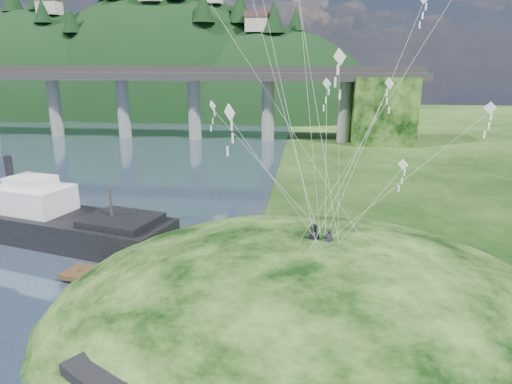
# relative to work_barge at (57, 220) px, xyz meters

# --- Properties ---
(ground) EXTENTS (320.00, 320.00, 0.00)m
(ground) POSITION_rel_work_barge_xyz_m (15.02, -12.33, -1.88)
(ground) COLOR black
(ground) RESTS_ON ground
(grass_hill) EXTENTS (36.00, 32.00, 13.00)m
(grass_hill) POSITION_rel_work_barge_xyz_m (23.02, -10.33, -3.38)
(grass_hill) COLOR black
(grass_hill) RESTS_ON ground
(bridge) EXTENTS (160.00, 11.00, 15.00)m
(bridge) POSITION_rel_work_barge_xyz_m (-11.44, 57.74, 7.82)
(bridge) COLOR #2D2B2B
(bridge) RESTS_ON ground
(far_ridge) EXTENTS (153.00, 70.00, 94.50)m
(far_ridge) POSITION_rel_work_barge_xyz_m (-28.56, 109.84, -9.32)
(far_ridge) COLOR black
(far_ridge) RESTS_ON ground
(work_barge) EXTENTS (22.23, 11.06, 7.51)m
(work_barge) POSITION_rel_work_barge_xyz_m (0.00, 0.00, 0.00)
(work_barge) COLOR black
(work_barge) RESTS_ON ground
(wooden_dock) EXTENTS (15.09, 5.01, 1.07)m
(wooden_dock) POSITION_rel_work_barge_xyz_m (12.01, -8.35, -1.41)
(wooden_dock) COLOR #3C2A18
(wooden_dock) RESTS_ON ground
(kite_flyers) EXTENTS (1.87, 1.21, 1.98)m
(kite_flyers) POSITION_rel_work_barge_xyz_m (23.29, -9.67, 4.07)
(kite_flyers) COLOR #252731
(kite_flyers) RESTS_ON ground
(kite_swarm) EXTENTS (20.78, 18.07, 18.40)m
(kite_swarm) POSITION_rel_work_barge_xyz_m (22.65, -7.99, 15.66)
(kite_swarm) COLOR white
(kite_swarm) RESTS_ON ground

